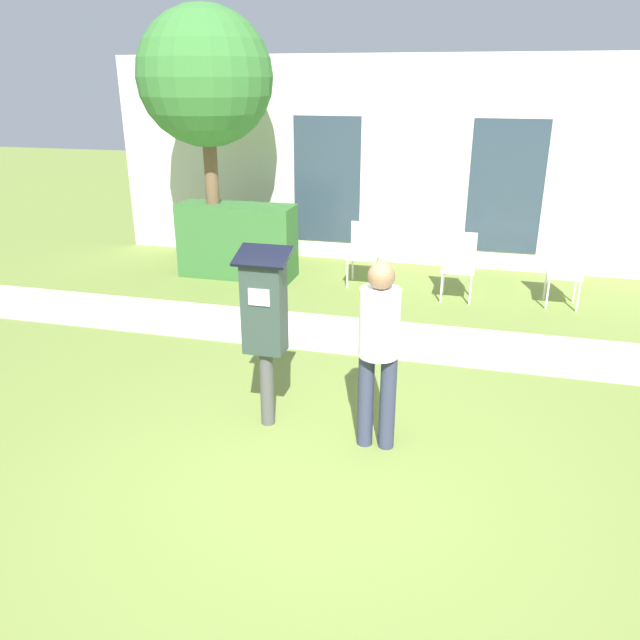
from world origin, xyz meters
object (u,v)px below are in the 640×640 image
parking_meter (265,316)px  outdoor_chair_right (564,266)px  outdoor_chair_left (364,248)px  outdoor_chair_middle (459,261)px  person_standing (379,343)px

parking_meter → outdoor_chair_right: bearing=54.7°
parking_meter → outdoor_chair_right: 4.88m
outdoor_chair_left → outdoor_chair_right: size_ratio=1.00×
parking_meter → outdoor_chair_middle: parking_meter is taller
person_standing → outdoor_chair_left: bearing=99.0°
parking_meter → person_standing: size_ratio=1.01×
outdoor_chair_left → outdoor_chair_right: same height
outdoor_chair_right → parking_meter: bearing=-135.7°
person_standing → parking_meter: bearing=170.6°
parking_meter → outdoor_chair_middle: bearing=69.6°
person_standing → outdoor_chair_right: size_ratio=1.76×
outdoor_chair_middle → outdoor_chair_right: 1.37m
parking_meter → outdoor_chair_right: parking_meter is taller
parking_meter → outdoor_chair_middle: 4.15m
parking_meter → outdoor_chair_right: size_ratio=1.77×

